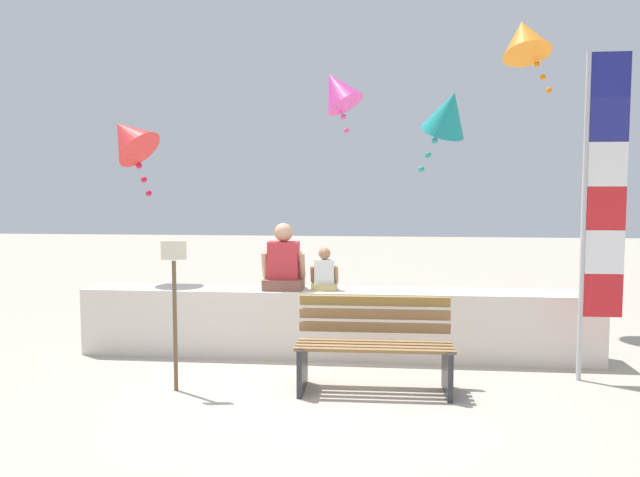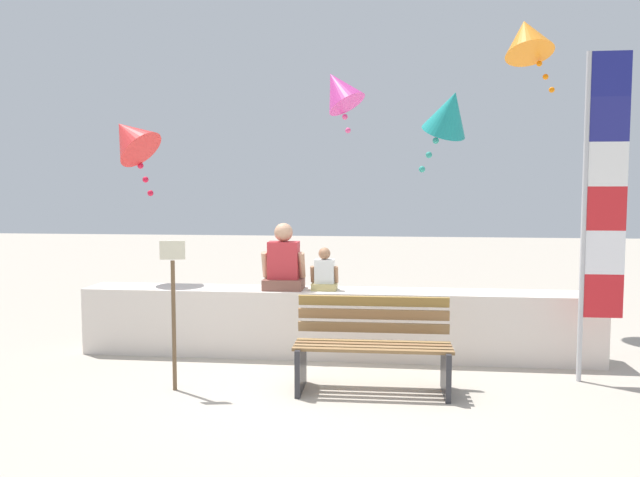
# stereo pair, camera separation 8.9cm
# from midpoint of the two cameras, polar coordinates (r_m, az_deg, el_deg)

# --- Properties ---
(ground_plane) EXTENTS (40.00, 40.00, 0.00)m
(ground_plane) POSITION_cam_midpoint_polar(r_m,az_deg,el_deg) (6.14, 0.08, -13.98)
(ground_plane) COLOR #AEA393
(seawall_ledge) EXTENTS (5.98, 0.56, 0.78)m
(seawall_ledge) POSITION_cam_midpoint_polar(r_m,az_deg,el_deg) (7.33, 1.11, -7.76)
(seawall_ledge) COLOR silver
(seawall_ledge) RESTS_ON ground
(park_bench) EXTENTS (1.52, 0.63, 0.88)m
(park_bench) POSITION_cam_midpoint_polar(r_m,az_deg,el_deg) (6.13, 4.59, -10.01)
(park_bench) COLOR olive
(park_bench) RESTS_ON ground
(person_adult) EXTENTS (0.51, 0.37, 0.78)m
(person_adult) POSITION_cam_midpoint_polar(r_m,az_deg,el_deg) (7.26, -3.72, -2.32)
(person_adult) COLOR brown
(person_adult) RESTS_ON seawall_ledge
(person_child) EXTENTS (0.33, 0.24, 0.50)m
(person_child) POSITION_cam_midpoint_polar(r_m,az_deg,el_deg) (7.21, 0.06, -3.23)
(person_child) COLOR tan
(person_child) RESTS_ON seawall_ledge
(flag_banner) EXTENTS (0.43, 0.05, 3.30)m
(flag_banner) POSITION_cam_midpoint_polar(r_m,az_deg,el_deg) (6.78, 23.96, 3.45)
(flag_banner) COLOR #B7B7BC
(flag_banner) RESTS_ON ground
(kite_orange) EXTENTS (0.87, 0.97, 1.13)m
(kite_orange) POSITION_cam_midpoint_polar(r_m,az_deg,el_deg) (9.60, 18.05, 17.14)
(kite_orange) COLOR orange
(kite_teal) EXTENTS (0.88, 0.94, 1.13)m
(kite_teal) POSITION_cam_midpoint_polar(r_m,az_deg,el_deg) (8.17, 11.40, 11.25)
(kite_teal) COLOR teal
(kite_magenta) EXTENTS (0.89, 0.79, 0.94)m
(kite_magenta) POSITION_cam_midpoint_polar(r_m,az_deg,el_deg) (8.79, 1.32, 13.57)
(kite_magenta) COLOR #DB3D9E
(kite_red) EXTENTS (0.90, 0.82, 1.15)m
(kite_red) POSITION_cam_midpoint_polar(r_m,az_deg,el_deg) (8.34, -17.51, 8.91)
(kite_red) COLOR red
(sign_post) EXTENTS (0.24, 0.06, 1.46)m
(sign_post) POSITION_cam_midpoint_polar(r_m,az_deg,el_deg) (6.15, -13.64, -5.85)
(sign_post) COLOR brown
(sign_post) RESTS_ON ground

